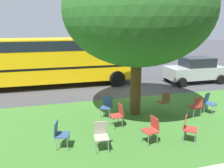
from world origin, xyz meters
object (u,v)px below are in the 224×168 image
object	(u,v)px
chair_0	(164,101)
chair_5	(209,102)
chair_6	(118,114)
parked_car	(195,70)
school_bus	(48,58)
street_tree	(138,11)
chair_8	(196,106)
chair_3	(101,134)
chair_4	(107,105)
chair_2	(60,132)
chair_1	(188,127)
chair_7	(152,128)

from	to	relation	value
chair_0	chair_5	distance (m)	1.87
chair_6	parked_car	world-z (taller)	parked_car
parked_car	school_bus	world-z (taller)	school_bus
street_tree	chair_8	xyz separation A→B (m)	(-2.20, 1.08, -3.64)
chair_0	chair_3	xyz separation A→B (m)	(3.26, 2.25, 0.00)
chair_5	chair_4	bearing A→B (deg)	-9.51
chair_3	chair_6	world-z (taller)	same
chair_0	chair_4	bearing A→B (deg)	-2.42
chair_2	chair_0	bearing A→B (deg)	-157.57
chair_6	school_bus	size ratio (longest dim) A/B	0.08
chair_5	chair_6	distance (m)	4.11
chair_8	school_bus	bearing A→B (deg)	-49.48
chair_3	school_bus	distance (m)	8.29
chair_8	parked_car	bearing A→B (deg)	-124.22
chair_1	school_bus	world-z (taller)	school_bus
parked_car	school_bus	bearing A→B (deg)	-9.99
street_tree	school_bus	world-z (taller)	street_tree
chair_1	chair_3	xyz separation A→B (m)	(2.80, -0.23, 0.00)
chair_3	chair_4	distance (m)	2.47
chair_4	chair_5	bearing A→B (deg)	170.49
street_tree	chair_4	bearing A→B (deg)	3.55
chair_2	school_bus	bearing A→B (deg)	-87.48
chair_0	parked_car	world-z (taller)	parked_car
school_bus	street_tree	bearing A→B (deg)	122.08
chair_2	chair_4	size ratio (longest dim) A/B	1.00
chair_0	parked_car	xyz separation A→B (m)	(-4.41, -4.19, 0.32)
chair_8	chair_1	bearing A→B (deg)	48.36
street_tree	chair_1	bearing A→B (deg)	106.53
street_tree	chair_5	distance (m)	4.80
chair_5	chair_0	bearing A→B (deg)	-19.03
chair_1	chair_3	bearing A→B (deg)	-4.80
street_tree	chair_1	world-z (taller)	street_tree
chair_2	chair_6	world-z (taller)	same
chair_2	chair_1	bearing A→B (deg)	170.76
chair_0	chair_2	size ratio (longest dim) A/B	1.00
street_tree	school_bus	distance (m)	7.06
chair_0	chair_4	distance (m)	2.51
chair_2	chair_7	world-z (taller)	same
chair_2	chair_6	size ratio (longest dim) A/B	1.00
chair_1	chair_3	world-z (taller)	same
chair_4	parked_car	bearing A→B (deg)	-149.44
chair_3	chair_6	bearing A→B (deg)	-124.18
chair_5	school_bus	bearing A→B (deg)	-44.41
chair_5	chair_8	bearing A→B (deg)	18.92
chair_7	parked_car	xyz separation A→B (m)	(-6.04, -6.48, 0.32)
chair_4	chair_0	bearing A→B (deg)	177.58
street_tree	chair_2	xyz separation A→B (m)	(3.19, 2.02, -3.64)
school_bus	chair_3	bearing A→B (deg)	100.68
chair_2	chair_8	world-z (taller)	same
chair_0	chair_1	world-z (taller)	same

